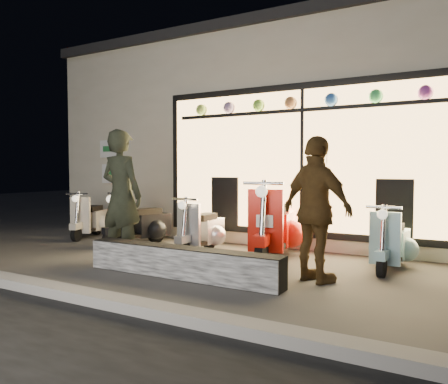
# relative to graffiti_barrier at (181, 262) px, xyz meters

# --- Properties ---
(ground) EXTENTS (40.00, 40.00, 0.00)m
(ground) POSITION_rel_graffiti_barrier_xyz_m (-0.09, 0.65, -0.20)
(ground) COLOR #383533
(ground) RESTS_ON ground
(kerb) EXTENTS (40.00, 0.25, 0.12)m
(kerb) POSITION_rel_graffiti_barrier_xyz_m (-0.09, -1.35, -0.14)
(kerb) COLOR slate
(kerb) RESTS_ON ground
(shop_building) EXTENTS (10.20, 6.23, 4.20)m
(shop_building) POSITION_rel_graffiti_barrier_xyz_m (-0.08, 5.63, 1.90)
(shop_building) COLOR beige
(shop_building) RESTS_ON ground
(graffiti_barrier) EXTENTS (2.81, 0.28, 0.40)m
(graffiti_barrier) POSITION_rel_graffiti_barrier_xyz_m (0.00, 0.00, 0.00)
(graffiti_barrier) COLOR black
(graffiti_barrier) RESTS_ON ground
(scooter_silver) EXTENTS (0.43, 1.26, 0.90)m
(scooter_silver) POSITION_rel_graffiti_barrier_xyz_m (-0.74, 1.70, 0.16)
(scooter_silver) COLOR black
(scooter_silver) RESTS_ON ground
(scooter_red) EXTENTS (0.71, 1.65, 1.17)m
(scooter_red) POSITION_rel_graffiti_barrier_xyz_m (0.50, 1.91, 0.27)
(scooter_red) COLOR black
(scooter_red) RESTS_ON ground
(scooter_black) EXTENTS (0.72, 1.30, 0.94)m
(scooter_black) POSITION_rel_graffiti_barrier_xyz_m (-2.07, 1.78, 0.18)
(scooter_black) COLOR black
(scooter_black) RESTS_ON ground
(scooter_cream) EXTENTS (0.68, 1.25, 0.90)m
(scooter_cream) POSITION_rel_graffiti_barrier_xyz_m (-3.63, 1.94, 0.16)
(scooter_cream) COLOR black
(scooter_cream) RESTS_ON ground
(scooter_blue) EXTENTS (0.41, 1.23, 0.88)m
(scooter_blue) POSITION_rel_graffiti_barrier_xyz_m (2.27, 1.93, 0.16)
(scooter_blue) COLOR black
(scooter_blue) RESTS_ON ground
(man) EXTENTS (0.73, 0.49, 2.00)m
(man) POSITION_rel_graffiti_barrier_xyz_m (-1.42, 0.45, 0.80)
(man) COLOR black
(man) RESTS_ON ground
(woman) EXTENTS (1.15, 0.86, 1.81)m
(woman) POSITION_rel_graffiti_barrier_xyz_m (1.58, 0.64, 0.71)
(woman) COLOR brown
(woman) RESTS_ON ground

